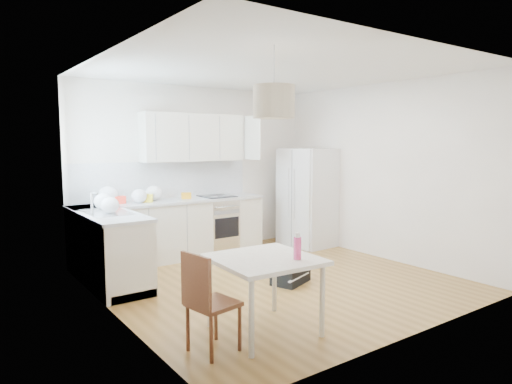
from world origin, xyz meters
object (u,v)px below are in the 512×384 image
(dining_table, at_px, (264,265))
(dining_chair, at_px, (213,301))
(refrigerator, at_px, (308,197))
(gym_bag, at_px, (291,274))

(dining_table, height_order, dining_chair, dining_chair)
(refrigerator, bearing_deg, gym_bag, -140.70)
(refrigerator, distance_m, gym_bag, 2.35)
(dining_table, bearing_deg, gym_bag, 43.82)
(dining_table, bearing_deg, refrigerator, 44.64)
(refrigerator, xyz_separation_m, dining_table, (-2.82, -2.52, -0.20))
(refrigerator, bearing_deg, dining_chair, -145.88)
(dining_chair, bearing_deg, gym_bag, 21.74)
(refrigerator, relative_size, gym_bag, 3.39)
(dining_table, relative_size, dining_chair, 1.09)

